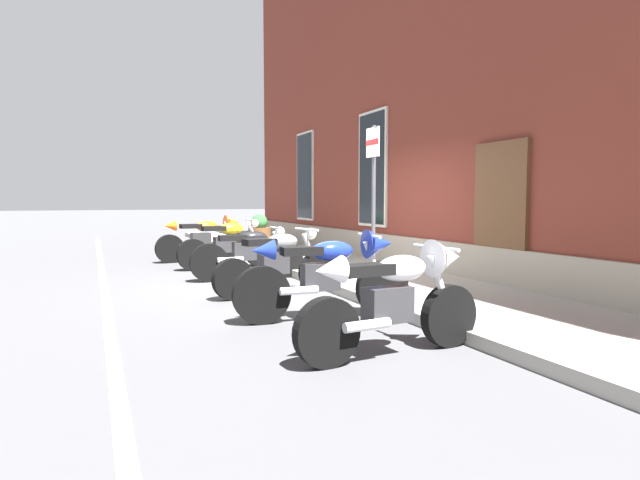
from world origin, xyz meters
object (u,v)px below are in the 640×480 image
object	(u,v)px
motorcycle_grey_naked	(278,263)
parking_sign	(373,182)
motorcycle_white_sport	(399,293)
motorcycle_yellow_naked	(228,245)
barrel_planter	(260,235)
motorcycle_blue_sport	(331,271)
motorcycle_black_naked	(249,253)
motorcycle_orange_sport	(207,236)

from	to	relation	value
motorcycle_grey_naked	parking_sign	size ratio (longest dim) A/B	0.85
motorcycle_white_sport	parking_sign	world-z (taller)	parking_sign
motorcycle_white_sport	motorcycle_grey_naked	bearing A→B (deg)	-179.63
parking_sign	motorcycle_grey_naked	bearing A→B (deg)	-106.99
motorcycle_yellow_naked	barrel_planter	distance (m)	2.41
motorcycle_blue_sport	barrel_planter	world-z (taller)	motorcycle_blue_sport
motorcycle_white_sport	parking_sign	distance (m)	3.46
motorcycle_black_naked	barrel_planter	bearing A→B (deg)	160.59
motorcycle_yellow_naked	motorcycle_white_sport	bearing A→B (deg)	-0.10
motorcycle_blue_sport	barrel_planter	xyz separation A→B (m)	(-7.16, 1.26, -0.04)
motorcycle_yellow_naked	parking_sign	world-z (taller)	parking_sign
motorcycle_blue_sport	motorcycle_white_sport	size ratio (longest dim) A/B	1.12
motorcycle_yellow_naked	parking_sign	distance (m)	4.17
motorcycle_black_naked	motorcycle_white_sport	bearing A→B (deg)	0.06
parking_sign	motorcycle_yellow_naked	bearing A→B (deg)	-160.28
motorcycle_yellow_naked	motorcycle_white_sport	distance (m)	6.74
motorcycle_black_naked	motorcycle_blue_sport	distance (m)	3.45
parking_sign	barrel_planter	bearing A→B (deg)	-179.43
motorcycle_orange_sport	motorcycle_blue_sport	distance (m)	6.69
motorcycle_blue_sport	motorcycle_white_sport	bearing A→B (deg)	-1.50
motorcycle_black_naked	motorcycle_grey_naked	size ratio (longest dim) A/B	1.02
motorcycle_orange_sport	barrel_planter	size ratio (longest dim) A/B	2.36
motorcycle_yellow_naked	motorcycle_grey_naked	bearing A→B (deg)	-0.59
motorcycle_black_naked	motorcycle_yellow_naked	bearing A→B (deg)	179.39
motorcycle_grey_naked	parking_sign	distance (m)	1.88
motorcycle_blue_sport	parking_sign	bearing A→B (deg)	136.04
motorcycle_yellow_naked	motorcycle_grey_naked	xyz separation A→B (m)	(3.34, -0.03, -0.01)
motorcycle_orange_sport	motorcycle_black_naked	bearing A→B (deg)	2.13
motorcycle_black_naked	motorcycle_white_sport	distance (m)	5.06
barrel_planter	motorcycle_orange_sport	bearing A→B (deg)	-71.51
motorcycle_orange_sport	motorcycle_grey_naked	size ratio (longest dim) A/B	1.08
motorcycle_black_naked	parking_sign	xyz separation A→B (m)	(2.08, 1.37, 1.21)
motorcycle_orange_sport	motorcycle_white_sport	size ratio (longest dim) A/B	1.11
motorcycle_black_naked	barrel_planter	size ratio (longest dim) A/B	2.23
parking_sign	motorcycle_blue_sport	bearing A→B (deg)	-43.96
motorcycle_black_naked	motorcycle_blue_sport	xyz separation A→B (m)	(3.45, 0.05, 0.10)
motorcycle_white_sport	motorcycle_orange_sport	bearing A→B (deg)	-179.13
barrel_planter	motorcycle_blue_sport	bearing A→B (deg)	-9.99
motorcycle_yellow_naked	motorcycle_blue_sport	size ratio (longest dim) A/B	0.95
motorcycle_orange_sport	motorcycle_grey_naked	xyz separation A→B (m)	(4.89, 0.10, -0.09)
motorcycle_yellow_naked	barrel_planter	size ratio (longest dim) A/B	2.25
motorcycle_orange_sport	parking_sign	world-z (taller)	parking_sign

